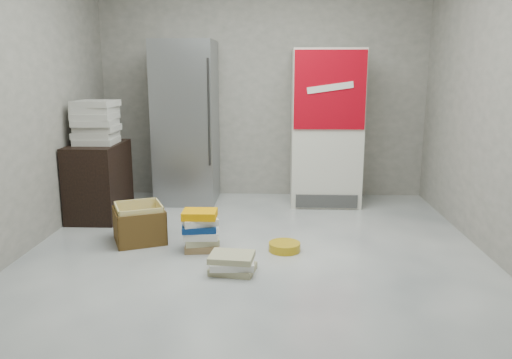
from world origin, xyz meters
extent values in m
plane|color=silver|center=(0.00, 0.00, 0.00)|extent=(5.00, 5.00, 0.00)
cube|color=#A49C93|center=(0.00, 2.50, 1.40)|extent=(4.00, 0.04, 2.80)
cube|color=#A49C93|center=(0.00, -2.50, 1.40)|extent=(4.00, 0.04, 2.80)
cube|color=#A2A5AA|center=(-0.90, 2.13, 0.95)|extent=(0.70, 0.70, 1.90)
cylinder|color=#333333|center=(-0.58, 1.77, 1.10)|extent=(0.02, 0.02, 1.19)
cube|color=silver|center=(0.75, 2.13, 0.90)|extent=(0.80, 0.70, 1.80)
cube|color=#AC0413|center=(0.75, 1.77, 1.35)|extent=(0.78, 0.02, 0.85)
cube|color=white|center=(0.75, 1.75, 1.38)|extent=(0.50, 0.01, 0.14)
cube|color=#3F3F3F|center=(0.75, 1.77, 0.10)|extent=(0.70, 0.02, 0.15)
cube|color=black|center=(-1.73, 1.40, 0.40)|extent=(0.50, 0.80, 0.80)
cube|color=beige|center=(-1.72, 1.40, 0.83)|extent=(0.41, 0.41, 0.06)
cube|color=beige|center=(-1.73, 1.41, 0.90)|extent=(0.40, 0.40, 0.06)
cube|color=beige|center=(-1.71, 1.41, 0.96)|extent=(0.40, 0.40, 0.06)
cube|color=beige|center=(-1.72, 1.39, 1.03)|extent=(0.42, 0.42, 0.06)
cube|color=beige|center=(-1.72, 1.39, 1.09)|extent=(0.41, 0.41, 0.06)
cube|color=beige|center=(-1.73, 1.41, 1.16)|extent=(0.40, 0.40, 0.06)
cube|color=beige|center=(-1.71, 1.40, 1.22)|extent=(0.42, 0.42, 0.06)
cube|color=olive|center=(-0.48, 0.41, 0.03)|extent=(0.32, 0.26, 0.06)
cube|color=tan|center=(-0.48, 0.41, 0.09)|extent=(0.34, 0.29, 0.06)
cube|color=white|center=(-0.48, 0.40, 0.15)|extent=(0.31, 0.25, 0.06)
cube|color=navy|center=(-0.49, 0.40, 0.21)|extent=(0.32, 0.27, 0.05)
cube|color=white|center=(-0.49, 0.42, 0.27)|extent=(0.35, 0.31, 0.06)
cube|color=#F5A003|center=(-0.49, 0.40, 0.33)|extent=(0.30, 0.24, 0.07)
cube|color=tan|center=(-0.16, -0.07, 0.03)|extent=(0.38, 0.32, 0.05)
cube|color=white|center=(-0.16, -0.08, 0.08)|extent=(0.35, 0.28, 0.06)
cube|color=tan|center=(-0.17, -0.08, 0.13)|extent=(0.36, 0.30, 0.05)
cube|color=gold|center=(-1.09, 0.62, 0.01)|extent=(0.54, 0.54, 0.01)
cube|color=brown|center=(-1.17, 0.82, 0.16)|extent=(0.41, 0.19, 0.31)
cube|color=brown|center=(-1.00, 0.43, 0.16)|extent=(0.41, 0.19, 0.31)
cube|color=brown|center=(-1.28, 0.54, 0.16)|extent=(0.19, 0.41, 0.31)
cube|color=brown|center=(-0.89, 0.71, 0.16)|extent=(0.19, 0.41, 0.31)
cube|color=gold|center=(-1.17, 0.80, 0.18)|extent=(0.37, 0.17, 0.35)
cube|color=gold|center=(-1.01, 0.44, 0.18)|extent=(0.37, 0.17, 0.35)
cube|color=gold|center=(-1.27, 0.54, 0.18)|extent=(0.17, 0.37, 0.35)
cube|color=gold|center=(-0.91, 0.70, 0.18)|extent=(0.17, 0.37, 0.35)
cylinder|color=gold|center=(0.26, 0.42, 0.04)|extent=(0.31, 0.31, 0.07)
camera|label=1|loc=(0.18, -3.75, 1.56)|focal=35.00mm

